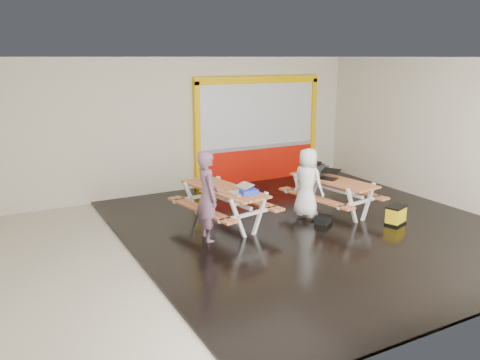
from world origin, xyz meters
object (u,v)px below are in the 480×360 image
blue_pouch (249,192)px  toolbox (321,170)px  backpack (318,171)px  dark_case (323,220)px  laptop_left (240,190)px  picnic_table_right (333,188)px  laptop_right (329,176)px  person_left (207,197)px  person_right (307,182)px  fluke_bag (396,215)px  picnic_table_left (224,197)px

blue_pouch → toolbox: 2.51m
backpack → dark_case: backpack is taller
laptop_left → picnic_table_right: bearing=2.4°
picnic_table_right → dark_case: size_ratio=6.22×
dark_case → laptop_left: bearing=167.7°
laptop_right → person_left: bearing=-174.8°
person_right → backpack: person_right is taller
picnic_table_right → fluke_bag: picnic_table_right is taller
picnic_table_left → person_right: 1.86m
picnic_table_left → laptop_right: 2.54m
blue_pouch → picnic_table_left: bearing=108.5°
person_right → dark_case: person_right is taller
person_right → laptop_right: (0.73, 0.18, 0.03)m
picnic_table_right → person_right: person_right is taller
picnic_table_left → dark_case: bearing=-25.1°
person_right → toolbox: size_ratio=3.30×
person_right → toolbox: (0.82, 0.60, 0.06)m
picnic_table_left → person_left: person_left is taller
picnic_table_left → laptop_left: size_ratio=5.35×
person_right → dark_case: size_ratio=4.10×
blue_pouch → backpack: 3.02m
person_right → backpack: (1.15, 1.13, -0.10)m
person_left → fluke_bag: size_ratio=3.37×
picnic_table_right → laptop_left: laptop_left is taller
picnic_table_left → backpack: bearing=12.8°
person_left → fluke_bag: person_left is taller
picnic_table_left → fluke_bag: 3.67m
dark_case → picnic_table_left: bearing=154.9°
laptop_left → fluke_bag: laptop_left is taller
person_left → backpack: size_ratio=4.13×
person_right → laptop_right: size_ratio=2.55×
laptop_right → toolbox: 0.43m
blue_pouch → toolbox: toolbox is taller
blue_pouch → picnic_table_right: bearing=6.4°
person_left → fluke_bag: (3.88, -1.10, -0.66)m
dark_case → fluke_bag: (1.32, -0.77, 0.12)m
laptop_left → blue_pouch: laptop_left is taller
picnic_table_left → backpack: 3.01m
picnic_table_left → dark_case: (1.92, -0.90, -0.54)m
picnic_table_left → backpack: (2.93, 0.67, 0.11)m
laptop_right → toolbox: bearing=78.3°
picnic_table_left → toolbox: toolbox is taller
backpack → dark_case: 1.97m
picnic_table_left → laptop_right: size_ratio=4.06×
picnic_table_right → person_left: (-3.18, -0.17, 0.27)m
toolbox → picnic_table_left: bearing=-177.0°
fluke_bag → person_right: bearing=140.3°
person_left → laptop_right: bearing=-77.6°
laptop_left → laptop_right: size_ratio=0.76×
person_left → person_right: bearing=-80.4°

